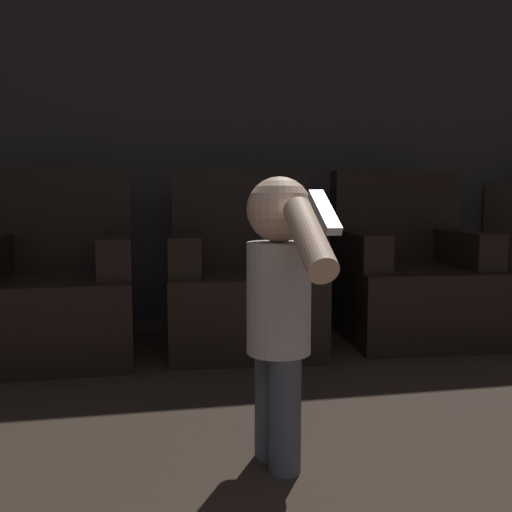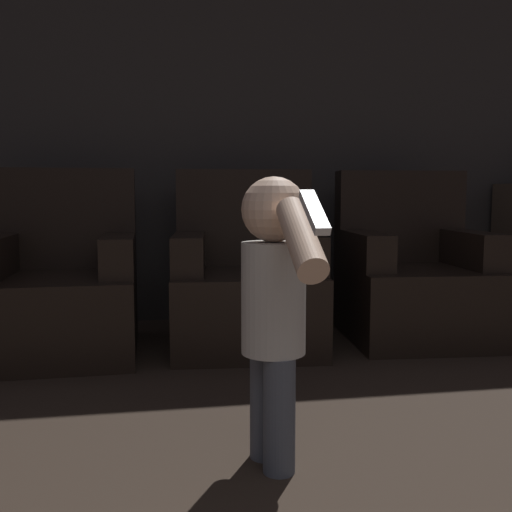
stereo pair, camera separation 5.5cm
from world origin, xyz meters
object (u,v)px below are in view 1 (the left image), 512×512
Objects in this scene: armchair_left at (56,290)px; person_toddler at (278,298)px; armchair_middle at (243,284)px; armchair_right at (408,279)px.

armchair_left is 1.11× the size of person_toddler.
armchair_right is at bearing 5.40° from armchair_middle.
person_toddler is (-1.12, -1.43, 0.18)m from armchair_right.
armchair_middle reaches higher than person_toddler.
person_toddler is (-0.14, -1.43, 0.18)m from armchair_middle.
armchair_left is at bearing -174.62° from armchair_middle.
armchair_middle is 1.11× the size of person_toddler.
armchair_left reaches higher than person_toddler.
armchair_middle is at bearing -0.98° from armchair_left.
armchair_left is at bearing 18.39° from person_toddler.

